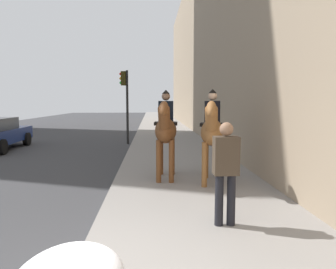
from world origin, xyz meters
The scene contains 4 objects.
mounted_horse_near centered at (5.00, -1.35, 1.43)m, with size 2.15×0.70×2.34m.
mounted_horse_far centered at (4.49, -2.47, 1.43)m, with size 2.13×0.87×2.34m.
pedestrian_greeting centered at (1.80, -2.18, 1.10)m, with size 0.26×0.40×1.70m.
traffic_light_near_curb centered at (12.96, 0.31, 2.50)m, with size 0.20×0.44×3.71m.
Camera 1 is at (-3.18, -0.98, 2.14)m, focal length 33.86 mm.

